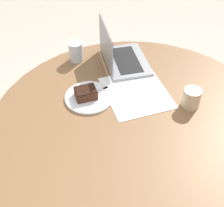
{
  "coord_description": "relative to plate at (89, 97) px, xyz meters",
  "views": [
    {
      "loc": [
        -0.69,
        0.66,
        1.73
      ],
      "look_at": [
        0.13,
        0.04,
        0.75
      ],
      "focal_mm": 50.0,
      "sensor_mm": 36.0,
      "label": 1
    }
  ],
  "objects": [
    {
      "name": "laptop",
      "position": [
        0.13,
        -0.3,
        0.04
      ],
      "size": [
        0.37,
        0.33,
        0.24
      ],
      "rotation": [
        0.0,
        0.0,
        9.01
      ],
      "color": "gray",
      "rests_on": "dining_table"
    },
    {
      "name": "dining_table",
      "position": [
        -0.26,
        -0.08,
        -0.13
      ],
      "size": [
        1.34,
        1.34,
        0.71
      ],
      "color": "brown",
      "rests_on": "ground_plane"
    },
    {
      "name": "ground_plane",
      "position": [
        -0.26,
        -0.08,
        -0.72
      ],
      "size": [
        12.0,
        12.0,
        0.0
      ],
      "primitive_type": "plane",
      "color": "#B7AD9E"
    },
    {
      "name": "coffee_glass",
      "position": [
        -0.33,
        -0.35,
        0.04
      ],
      "size": [
        0.08,
        0.08,
        0.1
      ],
      "color": "#C6AD89",
      "rests_on": "dining_table"
    },
    {
      "name": "cake_slice",
      "position": [
        0.01,
        0.01,
        0.03
      ],
      "size": [
        0.11,
        0.12,
        0.05
      ],
      "rotation": [
        0.0,
        0.0,
        1.24
      ],
      "color": "#472619",
      "rests_on": "plate"
    },
    {
      "name": "fork",
      "position": [
        0.0,
        -0.05,
        0.01
      ],
      "size": [
        0.03,
        0.17,
        0.0
      ],
      "rotation": [
        0.0,
        0.0,
        4.63
      ],
      "color": "silver",
      "rests_on": "plate"
    },
    {
      "name": "plate",
      "position": [
        0.0,
        0.0,
        0.0
      ],
      "size": [
        0.23,
        0.23,
        0.01
      ],
      "color": "silver",
      "rests_on": "dining_table"
    },
    {
      "name": "water_glass",
      "position": [
        0.31,
        -0.12,
        0.05
      ],
      "size": [
        0.08,
        0.08,
        0.11
      ],
      "color": "silver",
      "rests_on": "dining_table"
    },
    {
      "name": "paper_document",
      "position": [
        -0.11,
        -0.21,
        -0.0
      ],
      "size": [
        0.41,
        0.39,
        0.0
      ],
      "rotation": [
        0.0,
        0.0,
        -0.32
      ],
      "color": "white",
      "rests_on": "dining_table"
    }
  ]
}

